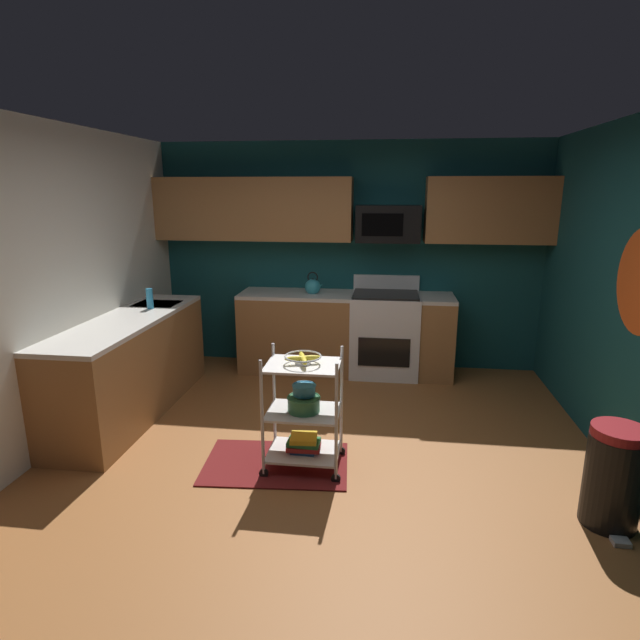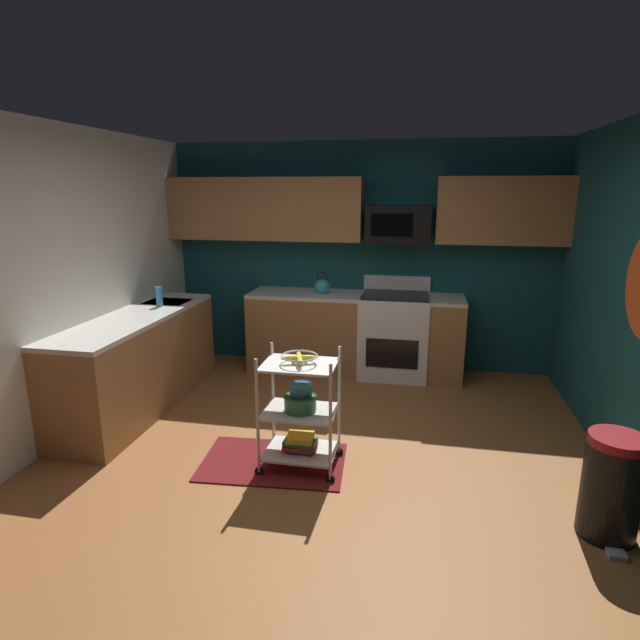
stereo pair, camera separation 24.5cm
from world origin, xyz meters
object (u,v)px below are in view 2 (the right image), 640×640
Objects in this scene: mixing_bowl_small at (301,389)px; kettle at (322,287)px; microwave at (398,224)px; oven_range at (394,334)px; mixing_bowl_large at (300,403)px; rolling_cart at (300,411)px; book_stack at (300,443)px; fruit_bowl at (299,358)px; trash_can at (612,487)px; dish_soap_bottle at (159,297)px.

mixing_bowl_small is 2.18m from kettle.
kettle is (-0.83, -0.11, -0.70)m from microwave.
oven_range is 6.04× the size of mixing_bowl_small.
mixing_bowl_small is (-0.00, 0.03, 0.10)m from mixing_bowl_large.
rolling_cart is 3.63× the size of mixing_bowl_large.
book_stack is (-0.00, -0.00, -0.26)m from rolling_cart.
microwave is at bearing 75.53° from mixing_bowl_small.
mixing_bowl_small is at bearing -83.42° from kettle.
mixing_bowl_small is at bearing -105.16° from oven_range.
fruit_bowl reaches higher than mixing_bowl_large.
rolling_cart reaches higher than mixing_bowl_small.
fruit_bowl is at bearing -104.27° from microwave.
kettle is (-0.25, 2.17, 0.12)m from fruit_bowl.
microwave is 2.69× the size of book_stack.
rolling_cart is 0.07m from mixing_bowl_large.
microwave is 3.85× the size of mixing_bowl_small.
trash_can is (1.45, -2.71, -1.37)m from microwave.
fruit_bowl is at bearing 180.00° from mixing_bowl_large.
dish_soap_bottle is (-2.31, -1.09, -0.68)m from microwave.
mixing_bowl_large is at bearing -83.47° from kettle.
oven_range is 2.98m from trash_can.
microwave reaches higher than kettle.
rolling_cart is 3.51× the size of book_stack.
book_stack is 1.30× the size of dish_soap_bottle.
mixing_bowl_small is 0.70× the size of book_stack.
microwave is 1.09m from kettle.
oven_range is at bearing 75.06° from fruit_bowl.
kettle is at bearing 33.37° from dish_soap_bottle.
mixing_bowl_large is 0.38× the size of trash_can.
oven_range is at bearing 75.06° from book_stack.
microwave is 2.56m from mixing_bowl_small.
oven_range is 2.57m from dish_soap_bottle.
fruit_bowl is (-0.58, -2.17, 0.40)m from oven_range.
fruit_bowl is 1.08× the size of mixing_bowl_large.
oven_range is at bearing 0.27° from kettle.
dish_soap_bottle is (-2.31, -0.98, 0.54)m from oven_range.
kettle reaches higher than fruit_bowl.
mixing_bowl_small is 0.43m from book_stack.
book_stack is 2.08m from trash_can.
dish_soap_bottle reaches higher than book_stack.
dish_soap_bottle is 0.30× the size of trash_can.
trash_can is (2.03, -0.43, -0.55)m from fruit_bowl.
book_stack is at bearing -180.00° from mixing_bowl_large.
oven_range is 4.23× the size of book_stack.
book_stack is at bearing 168.12° from trash_can.
rolling_cart is at bearing -83.54° from kettle.
trash_can is at bearing -11.88° from rolling_cart.
oven_range reaches higher than mixing_bowl_large.
oven_range is at bearing -89.74° from microwave.
dish_soap_bottle is at bearing 145.48° from book_stack.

